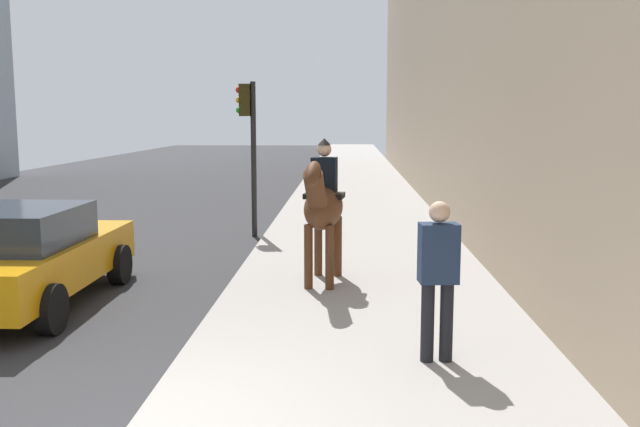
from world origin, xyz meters
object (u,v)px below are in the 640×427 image
Objects in this scene: mounted_horse_near at (323,205)px; traffic_light_near_curb at (249,133)px; car_near_lane at (24,255)px; pedestrian_greeting at (438,270)px.

mounted_horse_near is 5.26m from traffic_light_near_curb.
traffic_light_near_curb is at bearing -21.82° from car_near_lane.
mounted_horse_near is at bearing -75.46° from car_near_lane.
pedestrian_greeting is 5.99m from car_near_lane.
mounted_horse_near is 0.65× the size of traffic_light_near_curb.
mounted_horse_near is 1.31× the size of pedestrian_greeting.
mounted_horse_near is at bearing -159.56° from traffic_light_near_curb.
pedestrian_greeting is 0.40× the size of car_near_lane.
car_near_lane is at bearing 158.14° from traffic_light_near_curb.
traffic_light_near_curb reaches higher than pedestrian_greeting.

